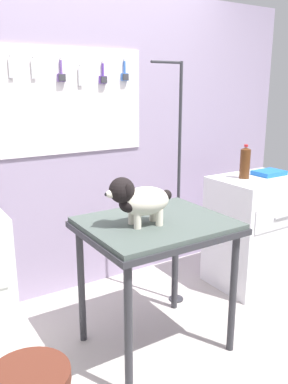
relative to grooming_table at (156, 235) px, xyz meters
The scene contains 8 objects.
ground 0.81m from the grooming_table, 86.71° to the right, with size 4.40×4.00×0.04m, color #B2AAA4.
rear_wall_panel 1.09m from the grooming_table, 89.25° to the left, with size 4.00×0.11×2.30m.
grooming_table is the anchor object (origin of this frame).
grooming_arm 0.58m from the grooming_table, 40.42° to the left, with size 0.29×0.11×1.75m.
dog 0.28m from the grooming_table, behind, with size 0.40×0.22×0.29m.
cabinet_right 1.24m from the grooming_table, 13.65° to the left, with size 0.68×0.54×0.89m.
soda_bottle 1.13m from the grooming_table, 17.21° to the left, with size 0.08×0.08×0.27m.
supply_tray 1.35m from the grooming_table, 13.00° to the left, with size 0.24×0.18×0.04m.
Camera 1 is at (-1.28, -1.57, 1.59)m, focal length 37.75 mm.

